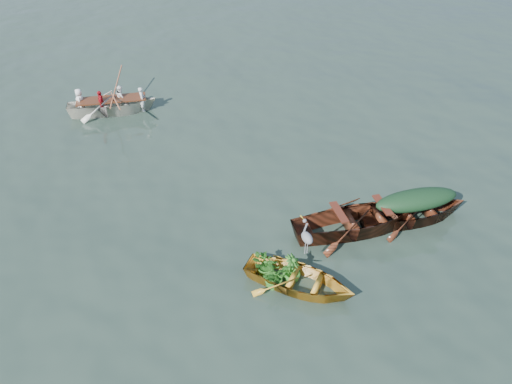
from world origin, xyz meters
TOP-DOWN VIEW (x-y plane):
  - ground at (0.00, 0.00)m, footprint 140.00×140.00m
  - yellow_dinghy at (-0.43, 0.49)m, footprint 3.20×3.31m
  - green_tarp_boat at (3.45, 1.38)m, footprint 4.34×1.93m
  - open_wooden_boat at (1.90, 1.62)m, footprint 5.11×2.29m
  - rowed_boat at (-2.70, 10.80)m, footprint 4.62×2.24m
  - green_tarp_cover at (3.45, 1.38)m, footprint 2.39×1.06m
  - thwart_benches at (1.90, 1.62)m, footprint 2.58×1.30m
  - heron at (-0.06, 0.90)m, footprint 0.48×0.48m
  - dinghy_weeds at (-0.78, 0.91)m, footprint 1.12×1.14m
  - rowers at (-2.70, 10.80)m, footprint 3.29×1.83m
  - oars at (-2.70, 10.80)m, footprint 1.14×2.67m

SIDE VIEW (x-z plane):
  - ground at x=0.00m, z-range 0.00..0.00m
  - yellow_dinghy at x=-0.43m, z-range -0.43..0.43m
  - green_tarp_boat at x=3.45m, z-range -0.48..0.48m
  - open_wooden_boat at x=1.90m, z-range -0.59..0.59m
  - rowed_boat at x=-2.70m, z-range -0.53..0.53m
  - oars at x=-2.70m, z-range 0.53..0.59m
  - thwart_benches at x=1.90m, z-range 0.59..0.63m
  - dinghy_weeds at x=-0.78m, z-range 0.43..1.03m
  - green_tarp_cover at x=3.45m, z-range 0.48..1.00m
  - heron at x=-0.06m, z-range 0.43..1.35m
  - rowers at x=-2.70m, z-range 0.53..1.29m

